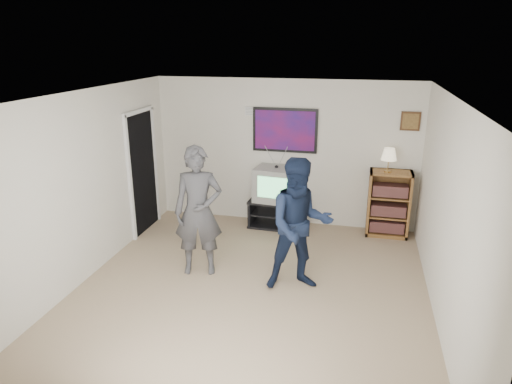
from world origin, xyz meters
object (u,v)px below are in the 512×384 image
at_px(media_stand, 278,213).
at_px(crt_television, 276,184).
at_px(bookshelf, 389,204).
at_px(person_tall, 198,211).
at_px(person_short, 300,225).

xyz_separation_m(media_stand, crt_television, (-0.04, 0.00, 0.53)).
relative_size(crt_television, bookshelf, 0.62).
relative_size(media_stand, bookshelf, 0.90).
relative_size(media_stand, person_tall, 0.55).
height_order(media_stand, crt_television, crt_television).
distance_m(bookshelf, person_tall, 3.23).
bearing_deg(person_tall, bookshelf, 21.20).
distance_m(crt_television, person_short, 2.08).
xyz_separation_m(person_tall, person_short, (1.40, -0.11, -0.02)).
distance_m(bookshelf, person_short, 2.36).
distance_m(person_tall, person_short, 1.40).
bearing_deg(media_stand, bookshelf, 4.51).
relative_size(media_stand, person_short, 0.57).
distance_m(media_stand, bookshelf, 1.86).
bearing_deg(person_tall, media_stand, 52.68).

